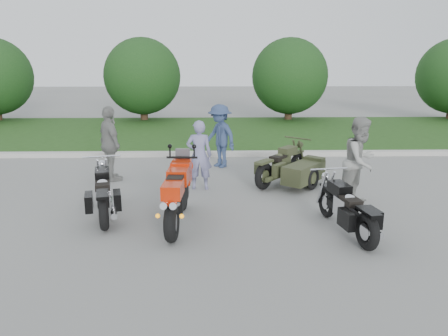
{
  "coord_description": "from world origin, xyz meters",
  "views": [
    {
      "loc": [
        0.38,
        -7.66,
        3.1
      ],
      "look_at": [
        0.59,
        1.33,
        0.8
      ],
      "focal_mm": 35.0,
      "sensor_mm": 36.0,
      "label": 1
    }
  ],
  "objects_px": {
    "person_denim": "(220,136)",
    "person_stripe": "(199,155)",
    "person_back": "(110,144)",
    "cruiser_right": "(348,211)",
    "sportbike_red": "(177,193)",
    "person_grey": "(360,161)",
    "cruiser_sidecar": "(293,170)",
    "cruiser_left": "(104,195)"
  },
  "relations": [
    {
      "from": "sportbike_red",
      "to": "cruiser_left",
      "type": "distance_m",
      "value": 1.59
    },
    {
      "from": "sportbike_red",
      "to": "person_denim",
      "type": "height_order",
      "value": "person_denim"
    },
    {
      "from": "person_grey",
      "to": "person_back",
      "type": "distance_m",
      "value": 6.06
    },
    {
      "from": "sportbike_red",
      "to": "person_grey",
      "type": "relative_size",
      "value": 1.22
    },
    {
      "from": "person_back",
      "to": "sportbike_red",
      "type": "bearing_deg",
      "value": 178.35
    },
    {
      "from": "cruiser_left",
      "to": "cruiser_sidecar",
      "type": "relative_size",
      "value": 1.09
    },
    {
      "from": "cruiser_left",
      "to": "cruiser_right",
      "type": "distance_m",
      "value": 4.67
    },
    {
      "from": "cruiser_right",
      "to": "person_back",
      "type": "height_order",
      "value": "person_back"
    },
    {
      "from": "cruiser_left",
      "to": "person_back",
      "type": "distance_m",
      "value": 2.73
    },
    {
      "from": "cruiser_sidecar",
      "to": "person_back",
      "type": "relative_size",
      "value": 1.08
    },
    {
      "from": "cruiser_right",
      "to": "person_stripe",
      "type": "height_order",
      "value": "person_stripe"
    },
    {
      "from": "sportbike_red",
      "to": "person_stripe",
      "type": "height_order",
      "value": "person_stripe"
    },
    {
      "from": "cruiser_sidecar",
      "to": "person_stripe",
      "type": "relative_size",
      "value": 1.24
    },
    {
      "from": "person_stripe",
      "to": "cruiser_right",
      "type": "bearing_deg",
      "value": 136.07
    },
    {
      "from": "sportbike_red",
      "to": "cruiser_right",
      "type": "distance_m",
      "value": 3.12
    },
    {
      "from": "cruiser_sidecar",
      "to": "person_denim",
      "type": "height_order",
      "value": "person_denim"
    },
    {
      "from": "cruiser_right",
      "to": "person_stripe",
      "type": "xyz_separation_m",
      "value": [
        -2.74,
        2.83,
        0.4
      ]
    },
    {
      "from": "person_stripe",
      "to": "person_back",
      "type": "height_order",
      "value": "person_back"
    },
    {
      "from": "sportbike_red",
      "to": "cruiser_sidecar",
      "type": "height_order",
      "value": "sportbike_red"
    },
    {
      "from": "person_back",
      "to": "cruiser_left",
      "type": "bearing_deg",
      "value": 156.22
    },
    {
      "from": "cruiser_left",
      "to": "person_back",
      "type": "relative_size",
      "value": 1.18
    },
    {
      "from": "cruiser_left",
      "to": "person_denim",
      "type": "xyz_separation_m",
      "value": [
        2.35,
        4.03,
        0.45
      ]
    },
    {
      "from": "sportbike_red",
      "to": "cruiser_sidecar",
      "type": "distance_m",
      "value": 3.67
    },
    {
      "from": "cruiser_right",
      "to": "cruiser_sidecar",
      "type": "distance_m",
      "value": 3.05
    },
    {
      "from": "sportbike_red",
      "to": "person_stripe",
      "type": "bearing_deg",
      "value": 85.12
    },
    {
      "from": "cruiser_right",
      "to": "person_grey",
      "type": "bearing_deg",
      "value": 56.08
    },
    {
      "from": "person_denim",
      "to": "person_stripe",
      "type": "bearing_deg",
      "value": -54.86
    },
    {
      "from": "sportbike_red",
      "to": "cruiser_right",
      "type": "height_order",
      "value": "sportbike_red"
    },
    {
      "from": "cruiser_sidecar",
      "to": "cruiser_left",
      "type": "bearing_deg",
      "value": -113.8
    },
    {
      "from": "person_back",
      "to": "cruiser_right",
      "type": "bearing_deg",
      "value": -159.12
    },
    {
      "from": "cruiser_left",
      "to": "person_grey",
      "type": "xyz_separation_m",
      "value": [
        5.29,
        0.68,
        0.5
      ]
    },
    {
      "from": "person_stripe",
      "to": "sportbike_red",
      "type": "bearing_deg",
      "value": 83.9
    },
    {
      "from": "cruiser_left",
      "to": "cruiser_right",
      "type": "xyz_separation_m",
      "value": [
        4.57,
        -0.97,
        -0.02
      ]
    },
    {
      "from": "person_denim",
      "to": "sportbike_red",
      "type": "bearing_deg",
      "value": -52.03
    },
    {
      "from": "person_denim",
      "to": "person_back",
      "type": "bearing_deg",
      "value": -105.06
    },
    {
      "from": "cruiser_left",
      "to": "cruiser_sidecar",
      "type": "distance_m",
      "value": 4.61
    },
    {
      "from": "cruiser_sidecar",
      "to": "person_grey",
      "type": "distance_m",
      "value": 1.88
    },
    {
      "from": "sportbike_red",
      "to": "person_grey",
      "type": "bearing_deg",
      "value": 20.45
    },
    {
      "from": "cruiser_right",
      "to": "person_stripe",
      "type": "bearing_deg",
      "value": 123.72
    },
    {
      "from": "cruiser_right",
      "to": "cruiser_sidecar",
      "type": "relative_size",
      "value": 1.06
    },
    {
      "from": "sportbike_red",
      "to": "cruiser_right",
      "type": "bearing_deg",
      "value": -5.51
    },
    {
      "from": "cruiser_right",
      "to": "person_stripe",
      "type": "distance_m",
      "value": 3.96
    }
  ]
}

